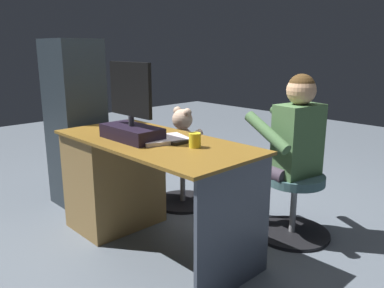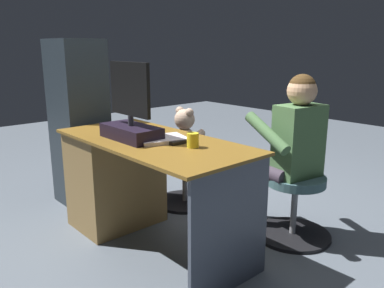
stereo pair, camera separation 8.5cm
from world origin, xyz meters
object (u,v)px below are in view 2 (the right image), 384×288
Objects in this scene: person at (286,142)px; cup at (193,140)px; keyboard at (161,137)px; visitor_chair at (294,203)px; office_chair_teddy at (185,174)px; computer_mouse at (133,129)px; monitor at (131,119)px; teddy_bear at (186,132)px; desk at (122,177)px; tv_remote at (112,130)px.

cup is at bearing 78.68° from person.
keyboard reaches higher than visitor_chair.
office_chair_teddy and visitor_chair have the same top height.
computer_mouse is at bearing 101.32° from office_chair_teddy.
monitor is at bearing 53.47° from keyboard.
person reaches higher than keyboard.
cup reaches higher than visitor_chair.
teddy_bear reaches higher than cup.
monitor reaches higher than cup.
cup is at bearing -175.28° from desk.
tv_remote is at bearing 91.81° from office_chair_teddy.
office_chair_teddy is at bearing -37.83° from cup.
monitor reaches higher than desk.
computer_mouse is at bearing -159.12° from tv_remote.
computer_mouse reaches higher than tv_remote.
tv_remote is 1.22m from person.
desk is at bearing -126.57° from tv_remote.
tv_remote is at bearing 17.26° from keyboard.
person is (0.09, 0.02, 0.43)m from visitor_chair.
teddy_bear reaches higher than desk.
visitor_chair is at bearing -126.09° from keyboard.
monitor is (-0.29, 0.09, 0.48)m from desk.
cup is at bearing 141.55° from teddy_bear.
monitor is at bearing 144.61° from computer_mouse.
monitor is 0.23m from keyboard.
desk is at bearing 8.64° from keyboard.
person reaches higher than desk.
office_chair_teddy is (0.32, -0.73, -0.61)m from monitor.
cup is at bearing -179.08° from computer_mouse.
desk is 0.57m from monitor.
visitor_chair is at bearing -169.84° from person.
cup is 0.75m from person.
computer_mouse reaches higher than desk.
computer_mouse is at bearing 41.46° from visitor_chair.
monitor is 0.91× the size of visitor_chair.
cup is (-0.42, -0.15, -0.09)m from monitor.
computer_mouse is at bearing 0.92° from cup.
person is (-0.86, -0.79, 0.29)m from desk.
keyboard is at bearing -171.36° from desk.
office_chair_teddy is at bearing -117.74° from tv_remote.
teddy_bear is (0.12, -0.60, -0.13)m from computer_mouse.
cup is 0.08× the size of person.
monitor reaches higher than keyboard.
office_chair_teddy is 0.94× the size of visitor_chair.
cup reaches higher than computer_mouse.
desk is at bearing 92.68° from teddy_bear.
visitor_chair is at bearing -138.54° from computer_mouse.
teddy_bear is at bearing 9.42° from visitor_chair.
person is (-0.89, -0.16, 0.41)m from office_chair_teddy.
tv_remote is at bearing 50.43° from computer_mouse.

